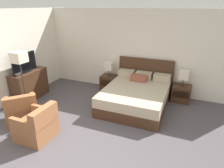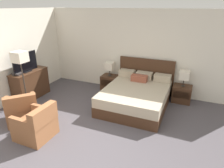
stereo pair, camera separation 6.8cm
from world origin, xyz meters
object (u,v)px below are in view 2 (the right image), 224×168
object	(u,v)px
table_lamp_right	(184,75)
armchair_by_window	(22,110)
floor_lamp	(20,61)
dresser	(31,84)
book_blue_cover	(17,73)
bed	(137,95)
nightstand_right	(182,94)
nightstand_left	(110,82)
book_red_cover	(17,74)
armchair_companion	(37,125)
tv	(25,63)
table_lamp_left	(110,66)

from	to	relation	value
table_lamp_right	armchair_by_window	xyz separation A→B (m)	(-3.40, -2.61, -0.52)
armchair_by_window	floor_lamp	bearing A→B (deg)	127.66
dresser	armchair_by_window	bearing A→B (deg)	-54.73
book_blue_cover	floor_lamp	size ratio (longest dim) A/B	0.14
dresser	armchair_by_window	size ratio (longest dim) A/B	1.17
bed	nightstand_right	bearing A→B (deg)	32.76
nightstand_left	book_red_cover	xyz separation A→B (m)	(-1.94, -1.87, 0.61)
nightstand_left	dresser	world-z (taller)	dresser
dresser	armchair_companion	xyz separation A→B (m)	(1.57, -1.48, -0.14)
armchair_companion	dresser	bearing A→B (deg)	136.61
nightstand_left	nightstand_right	size ratio (longest dim) A/B	1.00
tv	armchair_by_window	xyz separation A→B (m)	(0.79, -1.05, -0.81)
table_lamp_right	dresser	bearing A→B (deg)	-160.51
table_lamp_right	armchair_companion	world-z (taller)	table_lamp_right
bed	nightstand_right	distance (m)	1.35
bed	table_lamp_left	distance (m)	1.44
nightstand_right	dresser	world-z (taller)	dresser
armchair_companion	nightstand_left	bearing A→B (deg)	83.14
nightstand_left	armchair_by_window	bearing A→B (deg)	-113.45
table_lamp_right	tv	distance (m)	4.48
nightstand_right	floor_lamp	xyz separation A→B (m)	(-3.88, -1.99, 1.04)
book_red_cover	book_blue_cover	size ratio (longest dim) A/B	0.90
table_lamp_right	floor_lamp	world-z (taller)	floor_lamp
table_lamp_right	book_red_cover	bearing A→B (deg)	-155.96
table_lamp_right	nightstand_left	bearing A→B (deg)	-179.96
bed	book_red_cover	xyz separation A→B (m)	(-3.07, -1.14, 0.55)
nightstand_left	book_blue_cover	world-z (taller)	book_blue_cover
nightstand_left	dresser	xyz separation A→B (m)	(-1.92, -1.48, 0.19)
nightstand_left	tv	xyz separation A→B (m)	(-1.92, -1.55, 0.86)
tv	floor_lamp	world-z (taller)	floor_lamp
nightstand_right	nightstand_left	bearing A→B (deg)	180.00
table_lamp_right	book_blue_cover	distance (m)	4.60
table_lamp_left	book_red_cover	xyz separation A→B (m)	(-1.94, -1.88, 0.05)
dresser	nightstand_right	bearing A→B (deg)	19.47
book_blue_cover	nightstand_left	bearing A→B (deg)	44.12
bed	armchair_by_window	world-z (taller)	bed
armchair_by_window	nightstand_left	bearing A→B (deg)	66.55
armchair_companion	floor_lamp	distance (m)	1.87
floor_lamp	dresser	bearing A→B (deg)	122.16
bed	book_red_cover	bearing A→B (deg)	-159.57
bed	table_lamp_right	world-z (taller)	bed
table_lamp_right	floor_lamp	xyz separation A→B (m)	(-3.88, -1.99, 0.48)
floor_lamp	book_blue_cover	bearing A→B (deg)	160.76
nightstand_left	book_blue_cover	bearing A→B (deg)	-135.88
armchair_by_window	table_lamp_right	bearing A→B (deg)	37.47
book_red_cover	book_blue_cover	xyz separation A→B (m)	(0.00, 0.00, 0.03)
book_red_cover	table_lamp_left	bearing A→B (deg)	44.11
bed	book_blue_cover	xyz separation A→B (m)	(-3.07, -1.14, 0.58)
nightstand_right	table_lamp_right	world-z (taller)	table_lamp_right
bed	armchair_companion	xyz separation A→B (m)	(-1.49, -2.23, -0.01)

